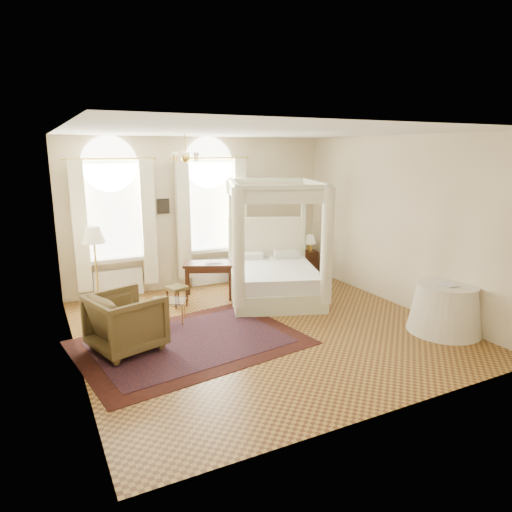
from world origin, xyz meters
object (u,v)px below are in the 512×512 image
Objects in this scene: writing_desk at (208,268)px; floor_lamp at (94,239)px; armchair at (126,322)px; coffee_table at (169,303)px; canopy_bed at (274,273)px; stool at (177,290)px; nightstand at (308,262)px; side_table at (445,308)px.

writing_desk is 0.69× the size of floor_lamp.
armchair reaches higher than coffee_table.
canopy_bed is 5.92× the size of stool.
canopy_bed is at bearing -28.34° from writing_desk.
armchair is 0.61× the size of floor_lamp.
canopy_bed is 2.01m from stool.
floor_lamp is at bearing -13.36° from armchair.
coffee_table is (-4.07, -1.70, 0.08)m from nightstand.
nightstand is 4.22m from side_table.
canopy_bed is 4.74× the size of nightstand.
coffee_table is at bearing -157.33° from nightstand.
floor_lamp is (-1.42, 0.39, 1.07)m from stool.
coffee_table is 4.79m from side_table.
writing_desk reaches higher than stool.
side_table is (2.93, -3.50, -0.24)m from writing_desk.
side_table reaches higher than coffee_table.
nightstand is 0.34× the size of floor_lamp.
armchair is (-1.29, -1.61, 0.11)m from stool.
armchair is (-2.05, -1.83, -0.19)m from writing_desk.
armchair is at bearing -137.02° from coffee_table.
canopy_bed reaches higher than side_table.
side_table reaches higher than nightstand.
nightstand is 0.50× the size of writing_desk.
floor_lamp reaches higher than side_table.
stool is 2.07m from armchair.
stool is 0.28× the size of floor_lamp.
coffee_table is (-0.38, -0.77, 0.03)m from stool.
writing_desk is at bearing 151.66° from canopy_bed.
floor_lamp is (-2.18, 0.17, 0.76)m from writing_desk.
writing_desk is 2.32m from floor_lamp.
floor_lamp is at bearing 175.43° from writing_desk.
floor_lamp reaches higher than nightstand.
canopy_bed is 3.76× the size of coffee_table.
writing_desk is at bearing -166.27° from nightstand.
writing_desk reaches higher than coffee_table.
nightstand is 3.80m from stool.
side_table is at bearing -58.77° from canopy_bed.
nightstand is 5.26m from floor_lamp.
stool is at bearing -55.83° from armchair.
stool is (-0.76, -0.22, -0.30)m from writing_desk.
floor_lamp is at bearing -173.95° from nightstand.
coffee_table is (0.90, 0.84, -0.09)m from armchair.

